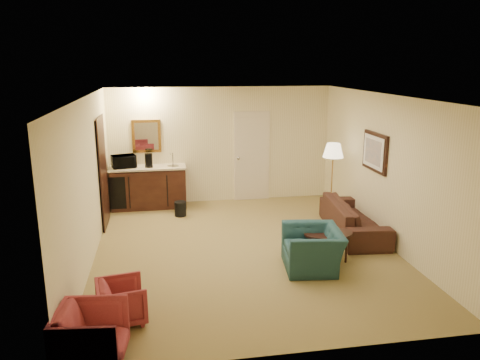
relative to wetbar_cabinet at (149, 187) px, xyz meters
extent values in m
plane|color=#94834B|center=(1.65, -2.72, -0.46)|extent=(6.00, 6.00, 0.00)
cube|color=#F6EAB8|center=(1.65, 0.28, 0.84)|extent=(5.00, 0.02, 2.60)
cube|color=#F6EAB8|center=(-0.85, -2.72, 0.84)|extent=(0.02, 6.00, 2.60)
cube|color=#F6EAB8|center=(4.15, -2.72, 0.84)|extent=(0.02, 6.00, 2.60)
cube|color=white|center=(1.65, -2.72, 2.14)|extent=(5.00, 6.00, 0.02)
cube|color=beige|center=(2.35, 0.25, 0.56)|extent=(0.82, 0.06, 2.05)
cube|color=black|center=(-0.82, -1.02, 0.59)|extent=(0.06, 0.98, 2.10)
cube|color=gold|center=(0.00, 0.25, 1.09)|extent=(0.62, 0.04, 0.72)
cube|color=black|center=(4.11, -2.32, 1.09)|extent=(0.06, 0.90, 0.70)
cube|color=#3B1E13|center=(0.00, 0.00, 0.00)|extent=(1.64, 0.58, 0.92)
imported|color=black|center=(3.80, -2.29, -0.06)|extent=(0.80, 2.11, 0.81)
imported|color=#1B3F45|center=(2.56, -3.62, -0.03)|extent=(0.74, 1.04, 0.85)
imported|color=#9B323D|center=(-0.25, -4.72, -0.17)|extent=(0.63, 0.65, 0.59)
imported|color=#9B323D|center=(-0.50, -5.52, -0.11)|extent=(0.72, 0.76, 0.71)
cube|color=black|center=(2.91, -3.35, -0.23)|extent=(0.84, 0.60, 0.46)
cube|color=#BC883E|center=(3.71, -1.32, 0.32)|extent=(0.42, 0.42, 1.56)
cylinder|color=black|center=(0.65, -0.72, -0.31)|extent=(0.27, 0.27, 0.31)
imported|color=black|center=(-0.50, -0.01, 0.63)|extent=(0.55, 0.40, 0.33)
cylinder|color=black|center=(0.03, -0.05, 0.61)|extent=(0.17, 0.17, 0.30)
camera|label=1|loc=(0.31, -10.10, 2.67)|focal=35.00mm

